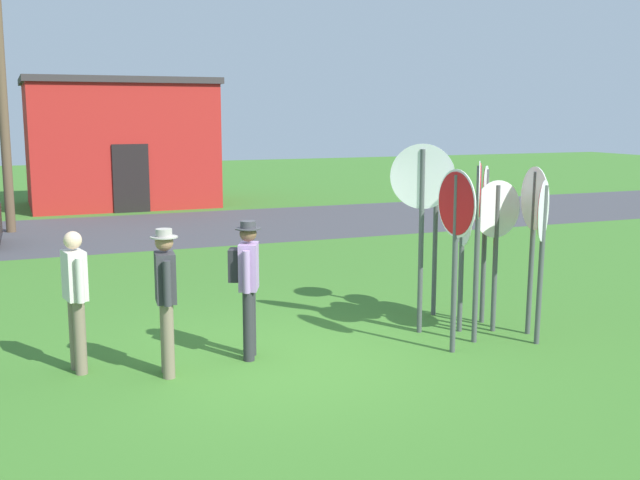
{
  "coord_description": "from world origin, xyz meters",
  "views": [
    {
      "loc": [
        -3.03,
        -8.71,
        3.04
      ],
      "look_at": [
        0.97,
        1.1,
        1.3
      ],
      "focal_mm": 43.47,
      "sensor_mm": 36.0,
      "label": 1
    }
  ],
  "objects_px": {
    "stop_sign_low_front": "(485,220)",
    "person_with_sunhat": "(166,293)",
    "utility_pole": "(0,55)",
    "stop_sign_leaning_left": "(456,227)",
    "stop_sign_tallest": "(436,206)",
    "stop_sign_rear_right": "(462,230)",
    "stop_sign_far_back": "(542,233)",
    "stop_sign_rear_left": "(422,202)",
    "stop_sign_nearest": "(478,219)",
    "stop_sign_leaning_right": "(534,219)",
    "person_on_left": "(247,279)",
    "stop_sign_center_cluster": "(496,229)",
    "person_in_teal": "(75,294)"
  },
  "relations": [
    {
      "from": "stop_sign_low_front",
      "to": "person_with_sunhat",
      "type": "bearing_deg",
      "value": -173.05
    },
    {
      "from": "utility_pole",
      "to": "stop_sign_leaning_left",
      "type": "xyz_separation_m",
      "value": [
        5.14,
        -13.06,
        -2.84
      ]
    },
    {
      "from": "stop_sign_tallest",
      "to": "stop_sign_rear_right",
      "type": "distance_m",
      "value": 0.96
    },
    {
      "from": "stop_sign_far_back",
      "to": "stop_sign_rear_left",
      "type": "relative_size",
      "value": 0.83
    },
    {
      "from": "stop_sign_low_front",
      "to": "stop_sign_tallest",
      "type": "bearing_deg",
      "value": 124.29
    },
    {
      "from": "utility_pole",
      "to": "stop_sign_leaning_left",
      "type": "height_order",
      "value": "utility_pole"
    },
    {
      "from": "stop_sign_far_back",
      "to": "person_with_sunhat",
      "type": "bearing_deg",
      "value": 172.7
    },
    {
      "from": "stop_sign_nearest",
      "to": "stop_sign_rear_right",
      "type": "height_order",
      "value": "stop_sign_nearest"
    },
    {
      "from": "stop_sign_leaning_right",
      "to": "stop_sign_leaning_left",
      "type": "distance_m",
      "value": 1.48
    },
    {
      "from": "stop_sign_leaning_right",
      "to": "person_on_left",
      "type": "height_order",
      "value": "stop_sign_leaning_right"
    },
    {
      "from": "stop_sign_nearest",
      "to": "stop_sign_center_cluster",
      "type": "bearing_deg",
      "value": 33.74
    },
    {
      "from": "stop_sign_rear_left",
      "to": "stop_sign_leaning_left",
      "type": "height_order",
      "value": "stop_sign_rear_left"
    },
    {
      "from": "person_with_sunhat",
      "to": "utility_pole",
      "type": "bearing_deg",
      "value": 97.15
    },
    {
      "from": "stop_sign_far_back",
      "to": "stop_sign_rear_left",
      "type": "distance_m",
      "value": 1.64
    },
    {
      "from": "stop_sign_rear_left",
      "to": "stop_sign_low_front",
      "type": "relative_size",
      "value": 1.14
    },
    {
      "from": "stop_sign_nearest",
      "to": "person_on_left",
      "type": "distance_m",
      "value": 3.12
    },
    {
      "from": "stop_sign_far_back",
      "to": "stop_sign_low_front",
      "type": "xyz_separation_m",
      "value": [
        -0.08,
        1.19,
        0.02
      ]
    },
    {
      "from": "stop_sign_center_cluster",
      "to": "stop_sign_low_front",
      "type": "relative_size",
      "value": 0.93
    },
    {
      "from": "stop_sign_leaning_left",
      "to": "person_with_sunhat",
      "type": "distance_m",
      "value": 3.66
    },
    {
      "from": "stop_sign_leaning_right",
      "to": "stop_sign_rear_right",
      "type": "height_order",
      "value": "stop_sign_leaning_right"
    },
    {
      "from": "person_with_sunhat",
      "to": "stop_sign_leaning_left",
      "type": "bearing_deg",
      "value": -7.95
    },
    {
      "from": "stop_sign_nearest",
      "to": "stop_sign_tallest",
      "type": "bearing_deg",
      "value": 81.28
    },
    {
      "from": "stop_sign_rear_left",
      "to": "stop_sign_low_front",
      "type": "xyz_separation_m",
      "value": [
        1.11,
        0.11,
        -0.31
      ]
    },
    {
      "from": "utility_pole",
      "to": "stop_sign_rear_left",
      "type": "distance_m",
      "value": 13.43
    },
    {
      "from": "stop_sign_low_front",
      "to": "person_in_teal",
      "type": "relative_size",
      "value": 1.36
    },
    {
      "from": "stop_sign_center_cluster",
      "to": "person_with_sunhat",
      "type": "bearing_deg",
      "value": -178.37
    },
    {
      "from": "stop_sign_leaning_right",
      "to": "stop_sign_rear_right",
      "type": "distance_m",
      "value": 0.97
    },
    {
      "from": "person_on_left",
      "to": "stop_sign_leaning_right",
      "type": "bearing_deg",
      "value": -6.37
    },
    {
      "from": "stop_sign_tallest",
      "to": "stop_sign_center_cluster",
      "type": "distance_m",
      "value": 1.15
    },
    {
      "from": "stop_sign_leaning_right",
      "to": "person_on_left",
      "type": "xyz_separation_m",
      "value": [
        -3.94,
        0.44,
        -0.6
      ]
    },
    {
      "from": "stop_sign_tallest",
      "to": "stop_sign_leaning_right",
      "type": "distance_m",
      "value": 1.56
    },
    {
      "from": "stop_sign_tallest",
      "to": "person_with_sunhat",
      "type": "xyz_separation_m",
      "value": [
        -4.29,
        -1.22,
        -0.68
      ]
    },
    {
      "from": "stop_sign_low_front",
      "to": "person_on_left",
      "type": "bearing_deg",
      "value": -175.2
    },
    {
      "from": "person_on_left",
      "to": "stop_sign_low_front",
      "type": "bearing_deg",
      "value": 4.8
    },
    {
      "from": "stop_sign_leaning_right",
      "to": "stop_sign_leaning_left",
      "type": "xyz_separation_m",
      "value": [
        -1.44,
        -0.33,
        0.02
      ]
    },
    {
      "from": "stop_sign_far_back",
      "to": "person_on_left",
      "type": "height_order",
      "value": "stop_sign_far_back"
    },
    {
      "from": "stop_sign_center_cluster",
      "to": "stop_sign_nearest",
      "type": "relative_size",
      "value": 0.88
    },
    {
      "from": "stop_sign_tallest",
      "to": "stop_sign_rear_left",
      "type": "distance_m",
      "value": 1.02
    },
    {
      "from": "utility_pole",
      "to": "stop_sign_rear_left",
      "type": "relative_size",
      "value": 3.25
    },
    {
      "from": "stop_sign_nearest",
      "to": "stop_sign_leaning_right",
      "type": "distance_m",
      "value": 0.94
    },
    {
      "from": "stop_sign_nearest",
      "to": "stop_sign_rear_left",
      "type": "height_order",
      "value": "stop_sign_rear_left"
    },
    {
      "from": "utility_pole",
      "to": "stop_sign_center_cluster",
      "type": "distance_m",
      "value": 14.21
    },
    {
      "from": "stop_sign_rear_right",
      "to": "stop_sign_tallest",
      "type": "bearing_deg",
      "value": 82.68
    },
    {
      "from": "stop_sign_rear_right",
      "to": "person_on_left",
      "type": "relative_size",
      "value": 1.21
    },
    {
      "from": "stop_sign_tallest",
      "to": "person_on_left",
      "type": "xyz_separation_m",
      "value": [
        -3.23,
        -0.95,
        -0.66
      ]
    },
    {
      "from": "stop_sign_tallest",
      "to": "person_with_sunhat",
      "type": "relative_size",
      "value": 1.44
    },
    {
      "from": "utility_pole",
      "to": "stop_sign_center_cluster",
      "type": "xyz_separation_m",
      "value": [
        6.19,
        -12.43,
        -3.01
      ]
    },
    {
      "from": "stop_sign_tallest",
      "to": "stop_sign_rear_left",
      "type": "height_order",
      "value": "stop_sign_rear_left"
    },
    {
      "from": "stop_sign_center_cluster",
      "to": "stop_sign_nearest",
      "type": "xyz_separation_m",
      "value": [
        -0.54,
        -0.36,
        0.2
      ]
    },
    {
      "from": "stop_sign_center_cluster",
      "to": "stop_sign_leaning_right",
      "type": "bearing_deg",
      "value": -38.04
    }
  ]
}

